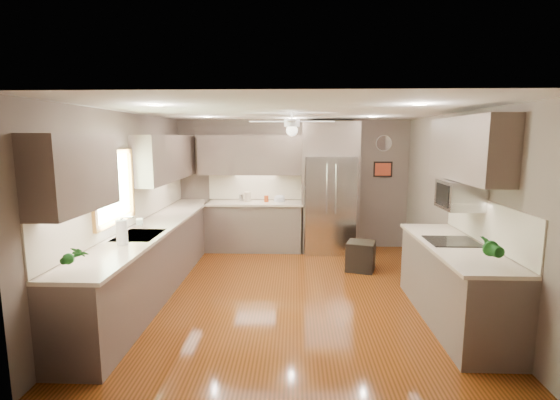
# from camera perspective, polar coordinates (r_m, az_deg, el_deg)

# --- Properties ---
(floor) EXTENTS (5.00, 5.00, 0.00)m
(floor) POSITION_cam_1_polar(r_m,az_deg,el_deg) (5.85, 1.56, -12.91)
(floor) COLOR #472209
(floor) RESTS_ON ground
(ceiling) EXTENTS (5.00, 5.00, 0.00)m
(ceiling) POSITION_cam_1_polar(r_m,az_deg,el_deg) (5.44, 1.67, 12.35)
(ceiling) COLOR white
(ceiling) RESTS_ON ground
(wall_back) EXTENTS (4.50, 0.00, 4.50)m
(wall_back) POSITION_cam_1_polar(r_m,az_deg,el_deg) (7.98, 1.77, 2.25)
(wall_back) COLOR #63564C
(wall_back) RESTS_ON ground
(wall_front) EXTENTS (4.50, 0.00, 4.50)m
(wall_front) POSITION_cam_1_polar(r_m,az_deg,el_deg) (3.07, 1.20, -8.52)
(wall_front) COLOR #63564C
(wall_front) RESTS_ON ground
(wall_left) EXTENTS (0.00, 5.00, 5.00)m
(wall_left) POSITION_cam_1_polar(r_m,az_deg,el_deg) (5.97, -20.54, -0.56)
(wall_left) COLOR #63564C
(wall_left) RESTS_ON ground
(wall_right) EXTENTS (0.00, 5.00, 5.00)m
(wall_right) POSITION_cam_1_polar(r_m,az_deg,el_deg) (5.93, 23.90, -0.81)
(wall_right) COLOR #63564C
(wall_right) RESTS_ON ground
(canister_b) EXTENTS (0.09, 0.09, 0.13)m
(canister_b) POSITION_cam_1_polar(r_m,az_deg,el_deg) (7.84, -5.45, 0.32)
(canister_b) COLOR silver
(canister_b) RESTS_ON back_run
(canister_c) EXTENTS (0.14, 0.14, 0.20)m
(canister_c) POSITION_cam_1_polar(r_m,az_deg,el_deg) (7.77, -4.61, 0.40)
(canister_c) COLOR #BCA88D
(canister_c) RESTS_ON back_run
(canister_d) EXTENTS (0.11, 0.11, 0.13)m
(canister_d) POSITION_cam_1_polar(r_m,az_deg,el_deg) (7.73, -1.94, 0.16)
(canister_d) COLOR maroon
(canister_d) RESTS_ON back_run
(soap_bottle) EXTENTS (0.10, 0.10, 0.18)m
(soap_bottle) POSITION_cam_1_polar(r_m,az_deg,el_deg) (5.84, -19.07, -2.86)
(soap_bottle) COLOR white
(soap_bottle) RESTS_ON left_run
(potted_plant_left) EXTENTS (0.18, 0.13, 0.33)m
(potted_plant_left) POSITION_cam_1_polar(r_m,az_deg,el_deg) (4.14, -27.01, -7.02)
(potted_plant_left) COLOR #175219
(potted_plant_left) RESTS_ON left_run
(potted_plant_right) EXTENTS (0.21, 0.18, 0.35)m
(potted_plant_right) POSITION_cam_1_polar(r_m,az_deg,el_deg) (4.41, 27.43, -5.94)
(potted_plant_right) COLOR #175219
(potted_plant_right) RESTS_ON right_run
(bowl) EXTENTS (0.26, 0.26, 0.05)m
(bowl) POSITION_cam_1_polar(r_m,az_deg,el_deg) (7.71, -0.08, -0.11)
(bowl) COLOR #BCA88D
(bowl) RESTS_ON back_run
(left_run) EXTENTS (0.65, 4.70, 1.45)m
(left_run) POSITION_cam_1_polar(r_m,az_deg,el_deg) (6.16, -17.06, -7.40)
(left_run) COLOR brown
(left_run) RESTS_ON ground
(back_run) EXTENTS (1.85, 0.65, 1.45)m
(back_run) POSITION_cam_1_polar(r_m,az_deg,el_deg) (7.86, -3.57, -3.54)
(back_run) COLOR brown
(back_run) RESTS_ON ground
(uppers) EXTENTS (4.50, 4.70, 0.95)m
(uppers) POSITION_cam_1_polar(r_m,az_deg,el_deg) (6.20, -5.21, 6.08)
(uppers) COLOR brown
(uppers) RESTS_ON wall_left
(window) EXTENTS (0.05, 1.12, 0.92)m
(window) POSITION_cam_1_polar(r_m,az_deg,el_deg) (5.46, -22.42, 1.69)
(window) COLOR #BFF2B2
(window) RESTS_ON wall_left
(sink) EXTENTS (0.50, 0.70, 0.32)m
(sink) POSITION_cam_1_polar(r_m,az_deg,el_deg) (5.46, -19.25, -5.00)
(sink) COLOR silver
(sink) RESTS_ON left_run
(refrigerator) EXTENTS (1.06, 0.75, 2.45)m
(refrigerator) POSITION_cam_1_polar(r_m,az_deg,el_deg) (7.68, 6.98, 1.46)
(refrigerator) COLOR silver
(refrigerator) RESTS_ON ground
(right_run) EXTENTS (0.70, 2.20, 1.45)m
(right_run) POSITION_cam_1_polar(r_m,az_deg,el_deg) (5.28, 23.32, -10.50)
(right_run) COLOR brown
(right_run) RESTS_ON ground
(microwave) EXTENTS (0.43, 0.55, 0.34)m
(microwave) POSITION_cam_1_polar(r_m,az_deg,el_deg) (5.31, 23.98, 0.65)
(microwave) COLOR silver
(microwave) RESTS_ON wall_right
(ceiling_fan) EXTENTS (1.18, 1.18, 0.32)m
(ceiling_fan) POSITION_cam_1_polar(r_m,az_deg,el_deg) (5.73, 1.69, 10.49)
(ceiling_fan) COLOR white
(ceiling_fan) RESTS_ON ceiling
(recessed_lights) EXTENTS (2.84, 3.14, 0.01)m
(recessed_lights) POSITION_cam_1_polar(r_m,az_deg,el_deg) (5.84, 1.30, 12.05)
(recessed_lights) COLOR white
(recessed_lights) RESTS_ON ceiling
(wall_clock) EXTENTS (0.30, 0.03, 0.30)m
(wall_clock) POSITION_cam_1_polar(r_m,az_deg,el_deg) (8.10, 14.39, 7.74)
(wall_clock) COLOR white
(wall_clock) RESTS_ON wall_back
(framed_print) EXTENTS (0.36, 0.03, 0.30)m
(framed_print) POSITION_cam_1_polar(r_m,az_deg,el_deg) (8.12, 14.27, 4.21)
(framed_print) COLOR black
(framed_print) RESTS_ON wall_back
(stool) EXTENTS (0.55, 0.55, 0.50)m
(stool) POSITION_cam_1_polar(r_m,az_deg,el_deg) (6.83, 11.28, -7.73)
(stool) COLOR black
(stool) RESTS_ON ground
(paper_towel) EXTENTS (0.13, 0.13, 0.32)m
(paper_towel) POSITION_cam_1_polar(r_m,az_deg,el_deg) (5.01, -21.35, -4.30)
(paper_towel) COLOR white
(paper_towel) RESTS_ON left_run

